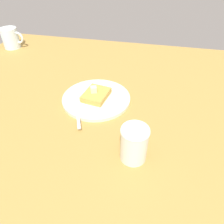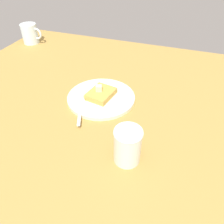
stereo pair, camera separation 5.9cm
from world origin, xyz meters
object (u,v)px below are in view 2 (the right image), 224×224
(fork, at_px, (81,106))
(syrup_jar, at_px, (127,147))
(coffee_mug, at_px, (30,34))
(plate, at_px, (101,97))

(fork, bearing_deg, syrup_jar, -36.14)
(syrup_jar, bearing_deg, fork, 143.86)
(coffee_mug, bearing_deg, fork, -40.80)
(syrup_jar, bearing_deg, plate, 125.65)
(plate, height_order, syrup_jar, syrup_jar)
(plate, distance_m, coffee_mug, 0.59)
(fork, relative_size, syrup_jar, 1.67)
(fork, bearing_deg, plate, 60.21)
(coffee_mug, bearing_deg, plate, -33.18)
(plate, relative_size, syrup_jar, 2.37)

